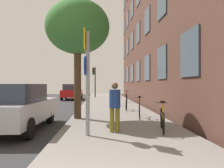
{
  "coord_description": "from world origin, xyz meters",
  "views": [
    {
      "loc": [
        0.31,
        -2.29,
        1.62
      ],
      "look_at": [
        1.12,
        13.15,
        1.63
      ],
      "focal_mm": 37.04,
      "sensor_mm": 36.0,
      "label": 1
    }
  ],
  "objects_px": {
    "traffic_light": "(94,77)",
    "bicycle_2": "(126,104)",
    "bicycle_1": "(139,109)",
    "sign_post": "(87,74)",
    "car_1": "(72,92)",
    "bicycle_3": "(114,100)",
    "car_0": "(17,107)",
    "pedestrian_0": "(115,104)",
    "bicycle_0": "(162,119)",
    "tree_near": "(78,28)",
    "bicycle_4": "(127,97)"
  },
  "relations": [
    {
      "from": "bicycle_4",
      "to": "traffic_light",
      "type": "bearing_deg",
      "value": 111.75
    },
    {
      "from": "bicycle_1",
      "to": "bicycle_3",
      "type": "relative_size",
      "value": 1.12
    },
    {
      "from": "bicycle_3",
      "to": "car_0",
      "type": "xyz_separation_m",
      "value": [
        -3.92,
        -8.07,
        0.37
      ]
    },
    {
      "from": "bicycle_0",
      "to": "pedestrian_0",
      "type": "xyz_separation_m",
      "value": [
        -1.53,
        -0.07,
        0.51
      ]
    },
    {
      "from": "sign_post",
      "to": "pedestrian_0",
      "type": "relative_size",
      "value": 1.99
    },
    {
      "from": "traffic_light",
      "to": "pedestrian_0",
      "type": "height_order",
      "value": "traffic_light"
    },
    {
      "from": "bicycle_0",
      "to": "bicycle_1",
      "type": "xyz_separation_m",
      "value": [
        -0.22,
        3.0,
        0.0
      ]
    },
    {
      "from": "sign_post",
      "to": "bicycle_3",
      "type": "xyz_separation_m",
      "value": [
        1.42,
        9.5,
        -1.46
      ]
    },
    {
      "from": "sign_post",
      "to": "bicycle_3",
      "type": "height_order",
      "value": "sign_post"
    },
    {
      "from": "bicycle_2",
      "to": "bicycle_0",
      "type": "bearing_deg",
      "value": -85.58
    },
    {
      "from": "sign_post",
      "to": "car_1",
      "type": "distance_m",
      "value": 17.9
    },
    {
      "from": "tree_near",
      "to": "bicycle_1",
      "type": "relative_size",
      "value": 2.97
    },
    {
      "from": "bicycle_2",
      "to": "car_0",
      "type": "distance_m",
      "value": 6.74
    },
    {
      "from": "tree_near",
      "to": "bicycle_2",
      "type": "bearing_deg",
      "value": 50.92
    },
    {
      "from": "sign_post",
      "to": "tree_near",
      "type": "distance_m",
      "value": 4.08
    },
    {
      "from": "car_0",
      "to": "car_1",
      "type": "bearing_deg",
      "value": 90.15
    },
    {
      "from": "traffic_light",
      "to": "pedestrian_0",
      "type": "xyz_separation_m",
      "value": [
        1.11,
        -19.3,
        -1.47
      ]
    },
    {
      "from": "traffic_light",
      "to": "bicycle_2",
      "type": "bearing_deg",
      "value": -80.66
    },
    {
      "from": "traffic_light",
      "to": "bicycle_3",
      "type": "xyz_separation_m",
      "value": [
        1.68,
        -10.23,
        -2.01
      ]
    },
    {
      "from": "sign_post",
      "to": "car_0",
      "type": "bearing_deg",
      "value": 150.39
    },
    {
      "from": "traffic_light",
      "to": "car_1",
      "type": "height_order",
      "value": "traffic_light"
    },
    {
      "from": "traffic_light",
      "to": "bicycle_1",
      "type": "xyz_separation_m",
      "value": [
        2.42,
        -16.23,
        -1.98
      ]
    },
    {
      "from": "bicycle_0",
      "to": "car_1",
      "type": "relative_size",
      "value": 0.41
    },
    {
      "from": "bicycle_2",
      "to": "pedestrian_0",
      "type": "height_order",
      "value": "pedestrian_0"
    },
    {
      "from": "car_0",
      "to": "pedestrian_0",
      "type": "bearing_deg",
      "value": -16.46
    },
    {
      "from": "bicycle_1",
      "to": "car_0",
      "type": "xyz_separation_m",
      "value": [
        -4.66,
        -2.07,
        0.34
      ]
    },
    {
      "from": "tree_near",
      "to": "bicycle_0",
      "type": "distance_m",
      "value": 5.5
    },
    {
      "from": "pedestrian_0",
      "to": "bicycle_2",
      "type": "bearing_deg",
      "value": 80.06
    },
    {
      "from": "bicycle_2",
      "to": "bicycle_3",
      "type": "relative_size",
      "value": 1.01
    },
    {
      "from": "pedestrian_0",
      "to": "car_0",
      "type": "height_order",
      "value": "pedestrian_0"
    },
    {
      "from": "pedestrian_0",
      "to": "bicycle_4",
      "type": "bearing_deg",
      "value": 81.64
    },
    {
      "from": "car_1",
      "to": "sign_post",
      "type": "bearing_deg",
      "value": -81.81
    },
    {
      "from": "bicycle_2",
      "to": "tree_near",
      "type": "bearing_deg",
      "value": -129.08
    },
    {
      "from": "tree_near",
      "to": "pedestrian_0",
      "type": "height_order",
      "value": "tree_near"
    },
    {
      "from": "sign_post",
      "to": "car_1",
      "type": "relative_size",
      "value": 0.72
    },
    {
      "from": "bicycle_4",
      "to": "car_1",
      "type": "xyz_separation_m",
      "value": [
        -5.17,
        5.18,
        0.34
      ]
    },
    {
      "from": "traffic_light",
      "to": "car_1",
      "type": "xyz_separation_m",
      "value": [
        -2.28,
        -2.05,
        -1.64
      ]
    },
    {
      "from": "tree_near",
      "to": "bicycle_4",
      "type": "relative_size",
      "value": 2.96
    },
    {
      "from": "bicycle_1",
      "to": "bicycle_2",
      "type": "height_order",
      "value": "bicycle_1"
    },
    {
      "from": "sign_post",
      "to": "bicycle_1",
      "type": "bearing_deg",
      "value": 58.34
    },
    {
      "from": "sign_post",
      "to": "bicycle_0",
      "type": "relative_size",
      "value": 1.77
    },
    {
      "from": "traffic_light",
      "to": "car_1",
      "type": "distance_m",
      "value": 3.48
    },
    {
      "from": "bicycle_1",
      "to": "pedestrian_0",
      "type": "bearing_deg",
      "value": -113.06
    },
    {
      "from": "bicycle_0",
      "to": "bicycle_2",
      "type": "bearing_deg",
      "value": 94.42
    },
    {
      "from": "tree_near",
      "to": "traffic_light",
      "type": "bearing_deg",
      "value": 88.83
    },
    {
      "from": "bicycle_3",
      "to": "bicycle_0",
      "type": "bearing_deg",
      "value": -83.89
    },
    {
      "from": "bicycle_1",
      "to": "bicycle_2",
      "type": "bearing_deg",
      "value": 94.61
    },
    {
      "from": "car_0",
      "to": "bicycle_4",
      "type": "bearing_deg",
      "value": 65.15
    },
    {
      "from": "bicycle_2",
      "to": "car_1",
      "type": "xyz_separation_m",
      "value": [
        -4.46,
        11.18,
        0.37
      ]
    },
    {
      "from": "sign_post",
      "to": "bicycle_1",
      "type": "relative_size",
      "value": 1.76
    }
  ]
}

